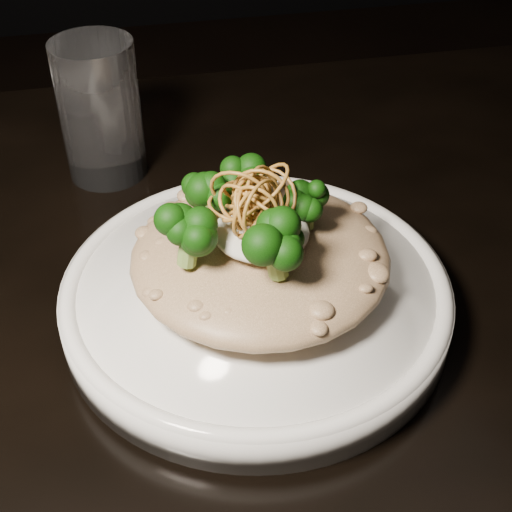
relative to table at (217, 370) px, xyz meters
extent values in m
cube|color=black|center=(0.00, 0.00, 0.06)|extent=(1.10, 0.80, 0.04)
cylinder|color=black|center=(0.48, 0.33, -0.31)|extent=(0.05, 0.05, 0.71)
cylinder|color=white|center=(0.03, -0.02, 0.10)|extent=(0.29, 0.29, 0.03)
ellipsoid|color=brown|center=(0.03, -0.02, 0.13)|extent=(0.19, 0.19, 0.04)
ellipsoid|color=silver|center=(0.03, -0.03, 0.16)|extent=(0.07, 0.07, 0.02)
cylinder|color=white|center=(-0.07, 0.20, 0.15)|extent=(0.08, 0.08, 0.13)
camera|label=1|loc=(-0.05, -0.41, 0.46)|focal=50.00mm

